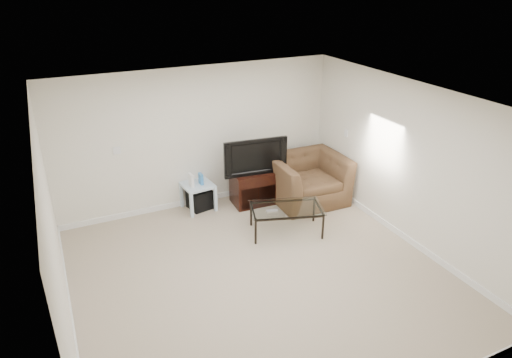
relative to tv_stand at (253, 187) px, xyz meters
name	(u,v)px	position (x,y,z in m)	size (l,w,h in m)	color
floor	(260,275)	(-0.84, -2.05, -0.31)	(5.00, 5.00, 0.00)	tan
ceiling	(261,102)	(-0.84, -2.05, 2.19)	(5.00, 5.00, 0.00)	white
wall_back	(198,138)	(-0.84, 0.45, 0.94)	(5.00, 0.02, 2.50)	silver
wall_left	(54,241)	(-3.34, -2.05, 0.94)	(0.02, 5.00, 2.50)	silver
wall_right	(409,164)	(1.66, -2.05, 0.94)	(0.02, 5.00, 2.50)	silver
plate_back	(117,151)	(-2.24, 0.44, 0.94)	(0.12, 0.02, 0.12)	white
plate_right_switch	(346,133)	(1.64, -0.45, 0.94)	(0.02, 0.09, 0.13)	white
plate_right_outlet	(352,187)	(1.64, -0.75, -0.01)	(0.02, 0.08, 0.12)	white
tv_stand	(253,187)	(0.00, 0.00, 0.00)	(0.75, 0.52, 0.63)	black
dvd_player	(254,178)	(0.00, -0.04, 0.21)	(0.44, 0.31, 0.06)	black
television	(254,155)	(0.00, -0.03, 0.64)	(1.07, 0.21, 0.66)	black
side_table	(198,196)	(-0.99, 0.20, -0.07)	(0.51, 0.51, 0.49)	#A2B8C7
subwoofer	(200,199)	(-0.96, 0.23, -0.14)	(0.37, 0.37, 0.37)	black
game_console	(191,180)	(-1.11, 0.17, 0.29)	(0.05, 0.16, 0.22)	white
game_case	(201,179)	(-0.93, 0.19, 0.27)	(0.05, 0.14, 0.19)	#337FCC
recliner	(308,172)	(0.95, -0.34, 0.26)	(1.32, 0.86, 1.15)	#4E3A1D
coffee_table	(286,220)	(0.04, -1.17, -0.09)	(1.16, 0.66, 0.45)	black
remote	(272,211)	(-0.22, -1.18, 0.15)	(0.18, 0.05, 0.02)	#B2B2B7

